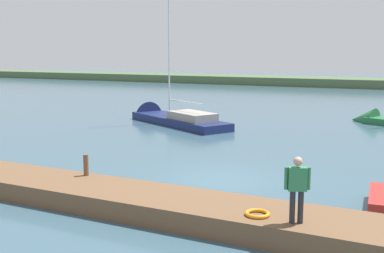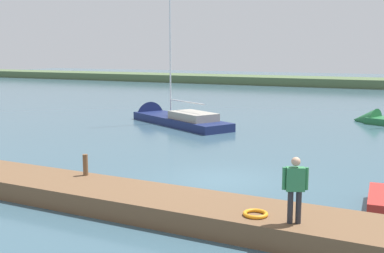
% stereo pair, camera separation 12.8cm
% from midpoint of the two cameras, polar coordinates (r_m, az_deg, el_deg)
% --- Properties ---
extents(ground_plane, '(200.00, 200.00, 0.00)m').
position_cam_midpoint_polar(ground_plane, '(18.44, 3.24, -6.33)').
color(ground_plane, '#385666').
extents(far_shoreline, '(180.00, 8.00, 2.40)m').
position_cam_midpoint_polar(far_shoreline, '(71.75, 20.95, 4.37)').
color(far_shoreline, '#4C603D').
rests_on(far_shoreline, ground_plane).
extents(dock_pier, '(23.16, 2.33, 0.62)m').
position_cam_midpoint_polar(dock_pier, '(14.51, -3.88, -9.29)').
color(dock_pier, brown).
rests_on(dock_pier, ground_plane).
extents(mooring_post_near, '(0.17, 0.17, 0.74)m').
position_cam_midpoint_polar(mooring_post_near, '(16.91, -12.73, -4.50)').
color(mooring_post_near, brown).
rests_on(mooring_post_near, dock_pier).
extents(life_ring_buoy, '(0.66, 0.66, 0.10)m').
position_cam_midpoint_polar(life_ring_buoy, '(12.74, 7.51, -10.26)').
color(life_ring_buoy, orange).
rests_on(life_ring_buoy, dock_pier).
extents(sailboat_behind_pier, '(10.30, 6.93, 12.98)m').
position_cam_midpoint_polar(sailboat_behind_pier, '(33.46, -3.19, 0.80)').
color(sailboat_behind_pier, navy).
rests_on(sailboat_behind_pier, ground_plane).
extents(person_on_dock, '(0.59, 0.39, 1.68)m').
position_cam_midpoint_polar(person_on_dock, '(12.10, 12.12, -6.86)').
color(person_on_dock, '#28282D').
rests_on(person_on_dock, dock_pier).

